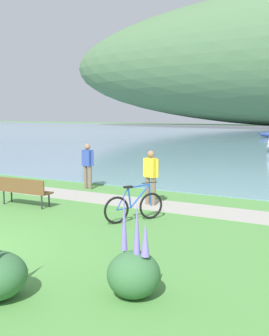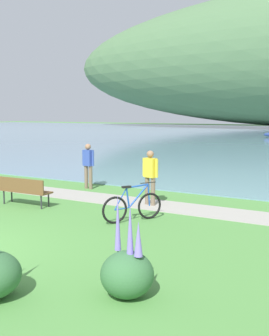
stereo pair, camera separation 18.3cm
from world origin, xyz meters
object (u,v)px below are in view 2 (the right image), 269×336
park_bench_near_camera (24,189)px  bicycle_leaning_near_bench (133,206)px  person_at_shoreline (88,163)px  person_on_the_grass (150,174)px

park_bench_near_camera → bicycle_leaning_near_bench: (3.86, 0.08, -0.12)m
bicycle_leaning_near_bench → park_bench_near_camera: bearing=-178.9°
park_bench_near_camera → person_at_shoreline: (-0.05, 3.41, 0.46)m
park_bench_near_camera → bicycle_leaning_near_bench: 3.87m
bicycle_leaning_near_bench → person_on_the_grass: person_on_the_grass is taller
bicycle_leaning_near_bench → person_at_shoreline: person_at_shoreline is taller
park_bench_near_camera → person_at_shoreline: 3.44m
person_at_shoreline → bicycle_leaning_near_bench: bearing=-40.4°
park_bench_near_camera → person_on_the_grass: 3.94m
park_bench_near_camera → person_on_the_grass: (3.33, 2.05, 0.46)m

